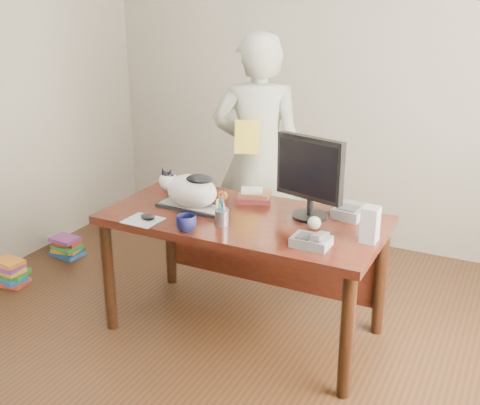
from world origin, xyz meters
name	(u,v)px	position (x,y,z in m)	size (l,w,h in m)	color
room	(186,137)	(0.00, 0.00, 1.35)	(4.50, 4.50, 4.50)	black
desk	(250,235)	(0.00, 0.68, 0.60)	(1.60, 0.80, 0.75)	black
keyboard	(192,207)	(-0.33, 0.57, 0.76)	(0.43, 0.18, 0.03)	black
cat	(190,189)	(-0.34, 0.57, 0.87)	(0.42, 0.21, 0.24)	white
monitor	(310,173)	(0.34, 0.74, 1.02)	(0.42, 0.25, 0.48)	black
pen_cup	(222,216)	(-0.05, 0.42, 0.81)	(0.10, 0.10, 0.20)	gray
mousepad	(143,220)	(-0.48, 0.28, 0.75)	(0.20, 0.18, 0.00)	#B0B5BC
mouse	(148,217)	(-0.46, 0.30, 0.77)	(0.09, 0.06, 0.04)	black
coffee_mug	(186,223)	(-0.18, 0.27, 0.79)	(0.11, 0.11, 0.09)	black
phone	(312,241)	(0.49, 0.38, 0.78)	(0.19, 0.16, 0.09)	#5C5C61
speaker	(370,224)	(0.74, 0.57, 0.84)	(0.08, 0.09, 0.19)	#A0A0A3
baseball	(314,223)	(0.43, 0.60, 0.79)	(0.07, 0.07, 0.07)	beige
book_stack	(254,196)	(-0.06, 0.86, 0.78)	(0.24, 0.21, 0.08)	#441215
calculator	(351,211)	(0.55, 0.87, 0.78)	(0.18, 0.23, 0.06)	#5C5C61
person	(258,158)	(-0.28, 1.39, 0.87)	(0.63, 0.41, 1.73)	beige
held_book	(247,137)	(-0.28, 1.22, 1.05)	(0.19, 0.15, 0.23)	gold
book_pile_a	(10,272)	(-1.75, 0.40, 0.09)	(0.27, 0.22, 0.18)	#AC2F18
book_pile_b	(67,247)	(-1.72, 0.95, 0.07)	(0.26, 0.20, 0.15)	#194998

